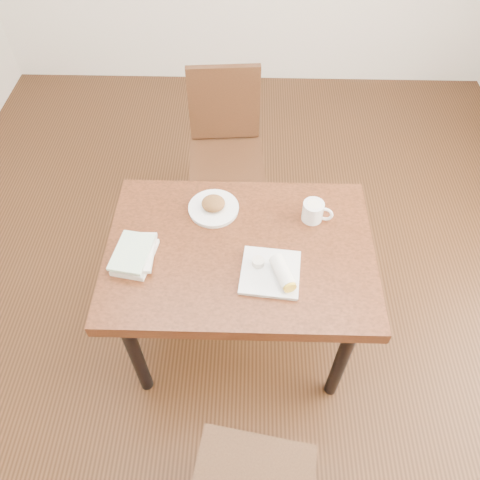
{
  "coord_description": "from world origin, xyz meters",
  "views": [
    {
      "loc": [
        0.03,
        -1.2,
        2.27
      ],
      "look_at": [
        0.0,
        0.0,
        0.8
      ],
      "focal_mm": 35.0,
      "sensor_mm": 36.0,
      "label": 1
    }
  ],
  "objects_px": {
    "plate_burrito": "(274,272)",
    "plate_scone": "(214,207)",
    "table": "(240,261)",
    "coffee_mug": "(314,211)",
    "book_stack": "(135,254)",
    "chair_far": "(226,141)"
  },
  "relations": [
    {
      "from": "table",
      "to": "book_stack",
      "type": "relative_size",
      "value": 4.91
    },
    {
      "from": "plate_burrito",
      "to": "coffee_mug",
      "type": "bearing_deg",
      "value": 60.36
    },
    {
      "from": "table",
      "to": "chair_far",
      "type": "bearing_deg",
      "value": 96.52
    },
    {
      "from": "plate_scone",
      "to": "coffee_mug",
      "type": "relative_size",
      "value": 1.68
    },
    {
      "from": "plate_scone",
      "to": "book_stack",
      "type": "xyz_separation_m",
      "value": [
        -0.3,
        -0.28,
        0.0
      ]
    },
    {
      "from": "plate_burrito",
      "to": "book_stack",
      "type": "height_order",
      "value": "plate_burrito"
    },
    {
      "from": "plate_scone",
      "to": "plate_burrito",
      "type": "height_order",
      "value": "plate_burrito"
    },
    {
      "from": "table",
      "to": "plate_scone",
      "type": "bearing_deg",
      "value": 120.21
    },
    {
      "from": "table",
      "to": "coffee_mug",
      "type": "relative_size",
      "value": 8.39
    },
    {
      "from": "table",
      "to": "plate_burrito",
      "type": "xyz_separation_m",
      "value": [
        0.14,
        -0.14,
        0.11
      ]
    },
    {
      "from": "table",
      "to": "chair_far",
      "type": "xyz_separation_m",
      "value": [
        -0.11,
        0.94,
        -0.11
      ]
    },
    {
      "from": "table",
      "to": "plate_burrito",
      "type": "relative_size",
      "value": 4.42
    },
    {
      "from": "table",
      "to": "plate_scone",
      "type": "distance_m",
      "value": 0.27
    },
    {
      "from": "plate_burrito",
      "to": "plate_scone",
      "type": "bearing_deg",
      "value": 126.61
    },
    {
      "from": "coffee_mug",
      "to": "plate_scone",
      "type": "bearing_deg",
      "value": 174.8
    },
    {
      "from": "chair_far",
      "to": "plate_scone",
      "type": "distance_m",
      "value": 0.76
    },
    {
      "from": "plate_scone",
      "to": "book_stack",
      "type": "distance_m",
      "value": 0.41
    },
    {
      "from": "table",
      "to": "plate_scone",
      "type": "xyz_separation_m",
      "value": [
        -0.12,
        0.21,
        0.11
      ]
    },
    {
      "from": "plate_scone",
      "to": "plate_burrito",
      "type": "bearing_deg",
      "value": -53.39
    },
    {
      "from": "book_stack",
      "to": "plate_burrito",
      "type": "bearing_deg",
      "value": -7.37
    },
    {
      "from": "chair_far",
      "to": "book_stack",
      "type": "bearing_deg",
      "value": -107.38
    },
    {
      "from": "coffee_mug",
      "to": "plate_burrito",
      "type": "bearing_deg",
      "value": -119.64
    }
  ]
}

